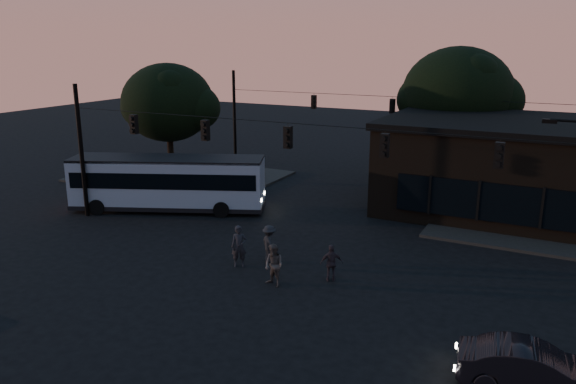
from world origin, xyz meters
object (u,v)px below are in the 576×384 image
at_px(bus, 168,181).
at_px(pedestrian_d, 269,244).
at_px(building, 521,167).
at_px(pedestrian_b, 274,265).
at_px(pedestrian_c, 331,263).
at_px(car, 532,368).
at_px(pedestrian_a, 239,246).

distance_m(bus, pedestrian_d, 10.26).
bearing_deg(building, pedestrian_b, -116.80).
xyz_separation_m(building, pedestrian_c, (-5.92, -14.02, -1.90)).
bearing_deg(car, pedestrian_b, 65.30).
bearing_deg(pedestrian_c, car, 119.76).
bearing_deg(car, bus, 56.74).
distance_m(car, pedestrian_c, 9.19).
bearing_deg(pedestrian_b, pedestrian_c, 53.23).
height_order(building, car, building).
height_order(bus, pedestrian_d, bus).
bearing_deg(pedestrian_d, pedestrian_c, -155.07).
bearing_deg(pedestrian_b, building, 78.40).
distance_m(bus, pedestrian_b, 12.57).
distance_m(pedestrian_b, pedestrian_c, 2.44).
bearing_deg(pedestrian_d, building, -87.93).
relative_size(pedestrian_a, pedestrian_d, 1.10).
xyz_separation_m(pedestrian_b, pedestrian_d, (-1.43, 2.21, -0.03)).
height_order(car, pedestrian_b, pedestrian_b).
height_order(car, pedestrian_d, pedestrian_d).
bearing_deg(pedestrian_d, car, -167.12).
distance_m(pedestrian_c, pedestrian_d, 3.42).
xyz_separation_m(pedestrian_b, pedestrian_c, (1.92, 1.50, -0.09)).
bearing_deg(car, building, -1.90).
xyz_separation_m(car, pedestrian_b, (-9.99, 2.89, 0.21)).
bearing_deg(pedestrian_a, pedestrian_c, -23.82).
relative_size(building, pedestrian_a, 8.16).
distance_m(pedestrian_b, pedestrian_d, 2.64).
distance_m(building, pedestrian_d, 16.32).
bearing_deg(pedestrian_c, pedestrian_d, -43.73).
xyz_separation_m(pedestrian_a, pedestrian_c, (4.27, 0.40, -0.14)).
height_order(building, pedestrian_d, building).
distance_m(building, pedestrian_c, 15.34).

